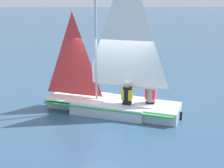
# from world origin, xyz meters

# --- Properties ---
(ground_plane) EXTENTS (260.00, 260.00, 0.00)m
(ground_plane) POSITION_xyz_m (0.00, 0.00, 0.00)
(ground_plane) COLOR #2D4C6B
(sailboat_main) EXTENTS (3.25, 4.75, 5.21)m
(sailboat_main) POSITION_xyz_m (-0.01, -0.02, 0.68)
(sailboat_main) COLOR #B2BCCC
(sailboat_main) RESTS_ON ground_plane
(sailor_helm) EXTENTS (0.40, 0.42, 1.16)m
(sailor_helm) POSITION_xyz_m (-0.38, -0.47, 0.63)
(sailor_helm) COLOR black
(sailor_helm) RESTS_ON ground_plane
(sailor_crew) EXTENTS (0.40, 0.42, 1.16)m
(sailor_crew) POSITION_xyz_m (-0.34, -1.28, 0.63)
(sailor_crew) COLOR black
(sailor_crew) RESTS_ON ground_plane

